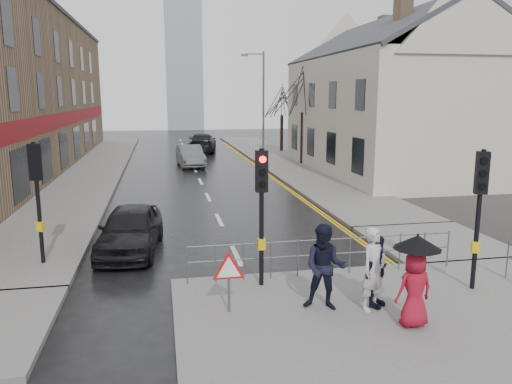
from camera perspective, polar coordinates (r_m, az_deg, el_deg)
name	(u,v)px	position (r m, az deg, el deg)	size (l,w,h in m)	color
ground	(255,294)	(12.43, -0.12, -11.53)	(120.00, 120.00, 0.00)	black
near_pavement	(447,350)	(10.44, 20.96, -16.49)	(10.00, 9.00, 0.14)	#605E5B
left_pavement	(95,167)	(34.88, -17.96, 2.70)	(4.00, 44.00, 0.14)	#605E5B
right_pavement	(278,159)	(37.59, 2.52, 3.78)	(4.00, 40.00, 0.14)	#605E5B
pavement_bridge_right	(433,242)	(17.34, 19.60, -5.38)	(4.00, 4.20, 0.14)	#605E5B
building_right_cream	(391,95)	(32.52, 15.18, 10.62)	(9.00, 16.40, 10.10)	beige
church_tower	(184,65)	(73.50, -8.26, 14.16)	(5.00, 5.00, 18.00)	#95989D
traffic_signal_near_left	(262,193)	(11.94, 0.64, -0.14)	(0.28, 0.27, 3.40)	black
traffic_signal_near_right	(480,195)	(12.84, 24.23, -0.33)	(0.34, 0.33, 3.40)	black
traffic_signal_far_left	(37,181)	(14.86, -23.78, 1.12)	(0.34, 0.33, 3.40)	black
guard_railing_front	(324,248)	(13.16, 7.81, -6.37)	(7.14, 0.04, 1.00)	#595B5E
warning_sign	(229,272)	(10.83, -3.13, -9.13)	(0.80, 0.07, 1.35)	#595B5E
street_lamp	(261,96)	(40.09, 0.60, 10.88)	(1.83, 0.25, 8.00)	#595B5E
tree_near	(303,90)	(34.66, 5.40, 11.54)	(2.40, 2.40, 6.58)	black
tree_far	(282,100)	(42.52, 2.99, 10.49)	(2.40, 2.40, 5.64)	black
pedestrian_a	(374,269)	(11.22, 13.30, -8.56)	(0.67, 0.44, 1.85)	#B6B6B2
pedestrian_b	(325,267)	(11.04, 7.89, -8.52)	(0.93, 0.72, 1.91)	black
pedestrian_with_umbrella	(415,275)	(10.61, 17.76, -9.05)	(0.96, 0.96, 1.91)	maroon
pedestrian_d	(376,271)	(11.42, 13.57, -8.80)	(0.96, 0.40, 1.63)	black
car_parked	(130,229)	(15.84, -14.17, -4.14)	(1.70, 4.23, 1.44)	black
car_mid	(190,156)	(34.30, -7.52, 4.10)	(1.52, 4.35, 1.43)	#515557
car_far	(202,143)	(43.07, -6.14, 5.63)	(2.25, 5.53, 1.61)	black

